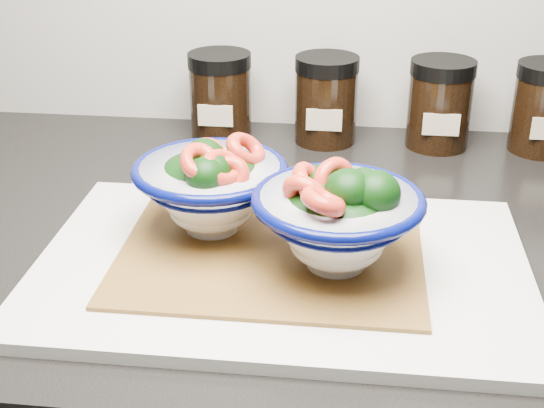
# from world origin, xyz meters

# --- Properties ---
(countertop) EXTENTS (3.50, 0.60, 0.04)m
(countertop) POSITION_xyz_m (0.00, 1.45, 0.88)
(countertop) COLOR black
(countertop) RESTS_ON cabinet
(cutting_board) EXTENTS (0.45, 0.30, 0.01)m
(cutting_board) POSITION_xyz_m (-0.07, 1.35, 0.91)
(cutting_board) COLOR silver
(cutting_board) RESTS_ON countertop
(bamboo_mat) EXTENTS (0.28, 0.24, 0.00)m
(bamboo_mat) POSITION_xyz_m (-0.08, 1.37, 0.91)
(bamboo_mat) COLOR olive
(bamboo_mat) RESTS_ON cutting_board
(bowl_left) EXTENTS (0.15, 0.15, 0.10)m
(bowl_left) POSITION_xyz_m (-0.15, 1.40, 0.96)
(bowl_left) COLOR white
(bowl_left) RESTS_ON bamboo_mat
(bowl_right) EXTENTS (0.15, 0.15, 0.11)m
(bowl_right) POSITION_xyz_m (-0.02, 1.35, 0.96)
(bowl_right) COLOR white
(bowl_right) RESTS_ON bamboo_mat
(spice_jar_a) EXTENTS (0.08, 0.08, 0.11)m
(spice_jar_a) POSITION_xyz_m (-0.19, 1.69, 0.96)
(spice_jar_a) COLOR black
(spice_jar_a) RESTS_ON countertop
(spice_jar_b) EXTENTS (0.08, 0.08, 0.11)m
(spice_jar_b) POSITION_xyz_m (-0.05, 1.69, 0.96)
(spice_jar_b) COLOR black
(spice_jar_b) RESTS_ON countertop
(spice_jar_c) EXTENTS (0.08, 0.08, 0.11)m
(spice_jar_c) POSITION_xyz_m (0.09, 1.69, 0.96)
(spice_jar_c) COLOR black
(spice_jar_c) RESTS_ON countertop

